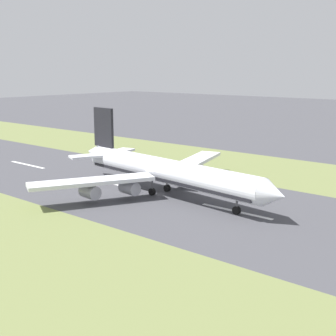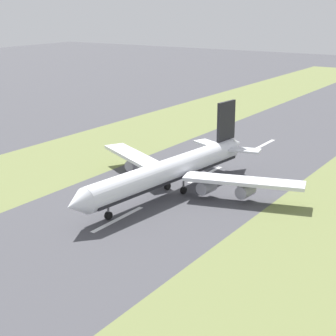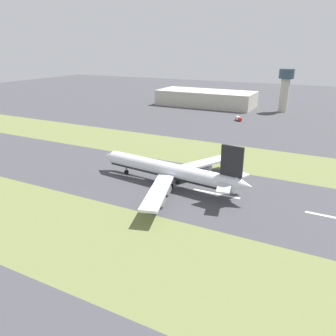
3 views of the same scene
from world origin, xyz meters
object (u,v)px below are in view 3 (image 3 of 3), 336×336
(terminal_building, at_px, (206,98))
(control_tower, at_px, (285,86))
(airplane_main_jet, at_px, (172,171))
(service_truck, at_px, (238,119))

(terminal_building, relative_size, control_tower, 2.52)
(airplane_main_jet, height_order, terminal_building, airplane_main_jet)
(control_tower, bearing_deg, terminal_building, 90.94)
(airplane_main_jet, height_order, service_truck, airplane_main_jet)
(terminal_building, xyz_separation_m, service_truck, (-50.10, -44.68, -5.11))
(airplane_main_jet, relative_size, control_tower, 1.94)
(terminal_building, height_order, service_truck, terminal_building)
(airplane_main_jet, relative_size, service_truck, 11.58)
(service_truck, bearing_deg, airplane_main_jet, -175.86)
(airplane_main_jet, bearing_deg, control_tower, -4.37)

